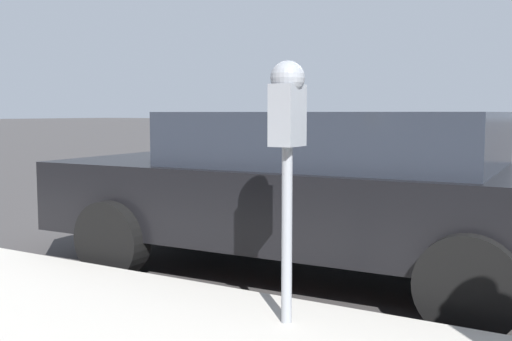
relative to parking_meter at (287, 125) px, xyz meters
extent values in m
plane|color=#3D3A3A|center=(2.61, 0.71, -1.29)|extent=(220.00, 220.00, 0.00)
cylinder|color=gray|center=(0.00, 0.00, -0.62)|extent=(0.06, 0.06, 1.00)
cube|color=gray|center=(0.00, 0.00, 0.05)|extent=(0.20, 0.14, 0.34)
sphere|color=gray|center=(0.00, 0.00, 0.25)|extent=(0.19, 0.19, 0.19)
cube|color=gold|center=(0.11, 0.00, 0.01)|extent=(0.01, 0.11, 0.12)
cube|color=black|center=(0.11, 0.00, 0.13)|extent=(0.01, 0.10, 0.08)
cube|color=black|center=(1.64, 0.56, -0.66)|extent=(2.05, 4.54, 0.60)
cube|color=#232833|center=(1.65, 0.38, -0.15)|extent=(1.77, 2.56, 0.43)
cylinder|color=black|center=(0.64, 1.93, -0.97)|extent=(0.24, 0.65, 0.64)
cylinder|color=black|center=(2.57, 1.98, -0.97)|extent=(0.24, 0.65, 0.64)
cylinder|color=black|center=(0.72, -0.86, -0.97)|extent=(0.24, 0.65, 0.64)
cylinder|color=black|center=(2.65, -0.81, -0.97)|extent=(0.24, 0.65, 0.64)
camera|label=1|loc=(-2.95, -1.49, 0.07)|focal=42.00mm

